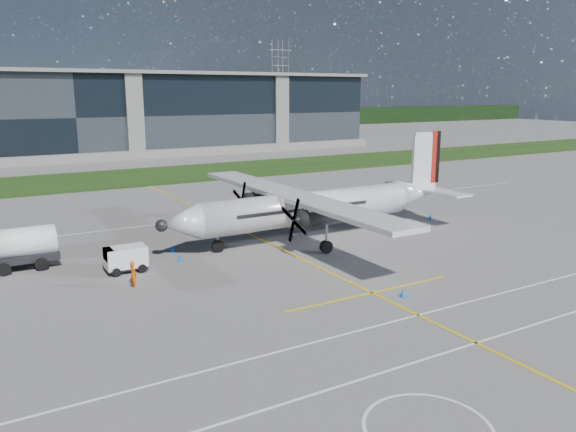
% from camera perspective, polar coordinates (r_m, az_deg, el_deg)
% --- Properties ---
extents(ground, '(400.00, 400.00, 0.00)m').
position_cam_1_polar(ground, '(74.13, -16.26, 2.82)').
color(ground, '#64615F').
rests_on(ground, ground).
extents(grass_strip, '(400.00, 18.00, 0.04)m').
position_cam_1_polar(grass_strip, '(81.83, -17.65, 3.62)').
color(grass_strip, '#1B380F').
rests_on(grass_strip, ground).
extents(terminal_building, '(120.00, 20.00, 15.00)m').
position_cam_1_polar(terminal_building, '(112.51, -21.62, 9.44)').
color(terminal_building, black).
rests_on(terminal_building, ground).
extents(tree_line, '(400.00, 6.00, 6.00)m').
position_cam_1_polar(tree_line, '(172.18, -24.68, 8.45)').
color(tree_line, black).
rests_on(tree_line, ground).
extents(pylon_east, '(9.00, 4.60, 30.00)m').
position_cam_1_polar(pylon_east, '(208.07, -0.78, 13.38)').
color(pylon_east, gray).
rests_on(pylon_east, ground).
extents(yellow_taxiway_centerline, '(0.20, 70.00, 0.01)m').
position_cam_1_polar(yellow_taxiway_centerline, '(47.38, -3.66, -1.98)').
color(yellow_taxiway_centerline, yellow).
rests_on(yellow_taxiway_centerline, ground).
extents(white_lane_line, '(90.00, 0.15, 0.01)m').
position_cam_1_polar(white_lane_line, '(27.13, 14.23, -13.77)').
color(white_lane_line, white).
rests_on(white_lane_line, ground).
extents(turboprop_aircraft, '(26.80, 27.79, 8.34)m').
position_cam_1_polar(turboprop_aircraft, '(45.96, 3.04, 2.88)').
color(turboprop_aircraft, silver).
rests_on(turboprop_aircraft, ground).
extents(baggage_tug, '(2.86, 1.71, 1.71)m').
position_cam_1_polar(baggage_tug, '(39.27, -16.15, -4.24)').
color(baggage_tug, white).
rests_on(baggage_tug, ground).
extents(ground_crew_person, '(0.68, 0.87, 1.97)m').
position_cam_1_polar(ground_crew_person, '(35.92, -15.46, -5.55)').
color(ground_crew_person, '#F25907').
rests_on(ground_crew_person, ground).
extents(safety_cone_stbdwing, '(0.36, 0.36, 0.50)m').
position_cam_1_polar(safety_cone_stbdwing, '(57.77, -7.51, 0.83)').
color(safety_cone_stbdwing, blue).
rests_on(safety_cone_stbdwing, ground).
extents(safety_cone_nose_stbd, '(0.36, 0.36, 0.50)m').
position_cam_1_polar(safety_cone_nose_stbd, '(43.26, -11.66, -3.30)').
color(safety_cone_nose_stbd, blue).
rests_on(safety_cone_nose_stbd, ground).
extents(safety_cone_nose_port, '(0.36, 0.36, 0.50)m').
position_cam_1_polar(safety_cone_nose_port, '(40.83, -10.92, -4.22)').
color(safety_cone_nose_port, blue).
rests_on(safety_cone_nose_port, ground).
extents(safety_cone_portwing, '(0.36, 0.36, 0.50)m').
position_cam_1_polar(safety_cone_portwing, '(34.09, 11.62, -7.64)').
color(safety_cone_portwing, blue).
rests_on(safety_cone_portwing, ground).
extents(safety_cone_tail, '(0.36, 0.36, 0.50)m').
position_cam_1_polar(safety_cone_tail, '(54.83, 14.27, -0.08)').
color(safety_cone_tail, blue).
rests_on(safety_cone_tail, ground).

